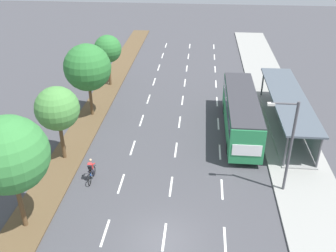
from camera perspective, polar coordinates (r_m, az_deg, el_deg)
ground_plane at (r=22.50m, az=-0.66°, el=-17.04°), size 140.00×140.00×0.00m
median_strip at (r=40.31m, az=-9.63°, el=4.82°), size 2.60×52.00×0.12m
sidewalk_right at (r=39.79m, az=15.73°, el=3.81°), size 4.50×52.00×0.15m
lane_divider_left at (r=36.65m, az=-3.47°, el=2.58°), size 0.14×44.80×0.01m
lane_divider_center at (r=36.32m, az=2.00°, el=2.36°), size 0.14×44.80×0.01m
lane_divider_right at (r=36.33m, az=7.53°, el=2.12°), size 0.14×44.80×0.01m
bus_shelter at (r=34.14m, az=18.00°, el=2.55°), size 2.90×13.75×2.86m
bus at (r=32.25m, az=11.03°, el=2.32°), size 2.54×11.29×3.37m
cyclist at (r=26.93m, az=-11.58°, el=-6.66°), size 0.46×1.82×1.71m
median_tree_nearest at (r=21.90m, az=-22.96°, el=-4.05°), size 4.35×4.35×7.16m
median_tree_second at (r=28.11m, az=-16.44°, el=2.53°), size 3.22×3.22×5.78m
median_tree_third at (r=34.26m, az=-12.11°, el=8.65°), size 4.18×4.18×6.71m
median_tree_fourth at (r=41.13m, az=-9.12°, el=11.44°), size 2.91×2.91×5.51m
streetlight at (r=24.89m, az=17.83°, el=-2.24°), size 1.91×0.24×6.50m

